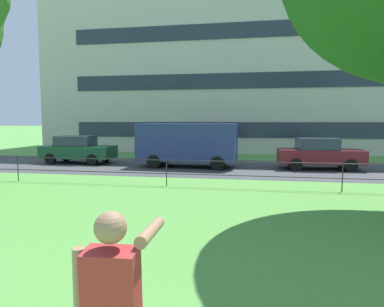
# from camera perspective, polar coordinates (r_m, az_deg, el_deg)

# --- Properties ---
(street_strip) EXTENTS (80.00, 7.05, 0.01)m
(street_strip) POSITION_cam_1_polar(r_m,az_deg,el_deg) (18.12, 0.06, -2.18)
(street_strip) COLOR #424247
(street_strip) RESTS_ON ground
(park_fence) EXTENTS (36.55, 0.04, 1.00)m
(park_fence) POSITION_cam_1_polar(r_m,az_deg,el_deg) (12.84, -4.18, -2.28)
(park_fence) COLOR #232328
(park_fence) RESTS_ON ground
(car_dark_green_center) EXTENTS (4.03, 1.87, 1.54)m
(car_dark_green_center) POSITION_cam_1_polar(r_m,az_deg,el_deg) (20.68, -18.11, 0.65)
(car_dark_green_center) COLOR #194C2D
(car_dark_green_center) RESTS_ON ground
(panel_van_right) EXTENTS (5.07, 2.25, 2.24)m
(panel_van_right) POSITION_cam_1_polar(r_m,az_deg,el_deg) (17.99, -0.71, 1.82)
(panel_van_right) COLOR navy
(panel_van_right) RESTS_ON ground
(car_maroon_far_left) EXTENTS (4.06, 1.92, 1.54)m
(car_maroon_far_left) POSITION_cam_1_polar(r_m,az_deg,el_deg) (18.30, 19.99, 0.01)
(car_maroon_far_left) COLOR maroon
(car_maroon_far_left) RESTS_ON ground
(apartment_building_background) EXTENTS (40.16, 13.49, 17.72)m
(apartment_building_background) POSITION_cam_1_polar(r_m,az_deg,el_deg) (32.65, 16.54, 16.60)
(apartment_building_background) COLOR beige
(apartment_building_background) RESTS_ON ground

